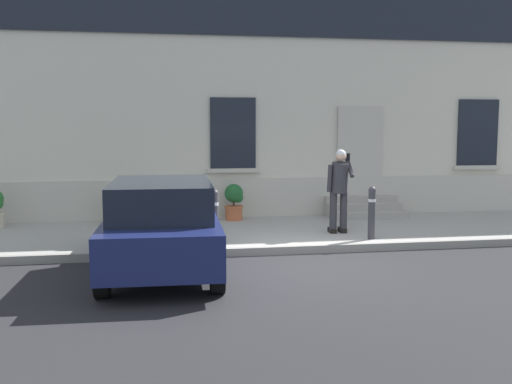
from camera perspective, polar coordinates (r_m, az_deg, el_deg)
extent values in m
plane|color=#232326|center=(10.09, 4.07, -7.19)|extent=(80.00, 80.00, 0.00)
cube|color=#99968E|center=(12.75, 1.08, -3.95)|extent=(24.00, 3.60, 0.15)
cube|color=gray|center=(10.96, 2.90, -5.67)|extent=(24.00, 0.12, 0.15)
cube|color=beige|center=(15.07, -0.71, 11.68)|extent=(24.00, 1.40, 7.50)
cube|color=#BCB7A8|center=(14.41, -0.24, -0.83)|extent=(24.00, 0.08, 1.10)
cube|color=#1E472D|center=(14.98, 10.01, 3.69)|extent=(1.00, 0.08, 2.10)
cube|color=#BCB7A8|center=(14.96, 10.04, 3.88)|extent=(1.16, 0.06, 2.24)
cube|color=black|center=(14.21, -2.25, 5.74)|extent=(1.10, 0.06, 1.70)
cube|color=#BCB7A8|center=(14.22, -2.22, 2.11)|extent=(1.30, 0.12, 0.10)
cube|color=black|center=(16.32, 20.74, 5.42)|extent=(1.10, 0.06, 1.70)
cube|color=#BCB7A8|center=(16.33, 20.66, 2.26)|extent=(1.30, 0.12, 0.10)
cube|color=black|center=(14.56, -0.24, 17.64)|extent=(16.80, 0.06, 1.40)
cube|color=#9E998E|center=(14.40, 10.93, -2.23)|extent=(1.84, 0.32, 0.16)
cube|color=#9E998E|center=(14.69, 10.50, -1.74)|extent=(1.84, 0.32, 0.32)
cube|color=#9E998E|center=(14.97, 10.09, -1.27)|extent=(1.84, 0.32, 0.48)
cube|color=#161E4C|center=(9.71, -9.09, -4.05)|extent=(1.88, 4.06, 0.64)
cube|color=black|center=(9.47, -9.17, -0.64)|extent=(1.62, 2.45, 0.56)
cube|color=black|center=(11.73, -8.86, -3.32)|extent=(1.66, 0.16, 0.20)
cube|color=yellow|center=(11.70, -8.87, -2.45)|extent=(0.52, 0.04, 0.12)
cube|color=#B21414|center=(11.70, -12.59, -1.25)|extent=(0.16, 0.05, 0.18)
cube|color=#B21414|center=(11.67, -5.18, -1.14)|extent=(0.16, 0.05, 0.18)
cube|color=#161E4C|center=(11.37, -8.94, 0.03)|extent=(1.49, 0.11, 0.60)
cylinder|color=black|center=(8.47, -14.70, -7.95)|extent=(0.22, 0.61, 0.60)
cylinder|color=black|center=(8.42, -3.79, -7.83)|extent=(0.22, 0.61, 0.60)
cylinder|color=black|center=(11.19, -12.99, -4.41)|extent=(0.22, 0.61, 0.60)
cylinder|color=black|center=(11.15, -4.81, -4.30)|extent=(0.22, 0.61, 0.60)
cylinder|color=#333338|center=(11.77, 11.17, -2.22)|extent=(0.14, 0.14, 0.95)
sphere|color=#333338|center=(11.71, 11.22, 0.17)|extent=(0.15, 0.15, 0.15)
cylinder|color=silver|center=(11.73, 11.20, -0.80)|extent=(0.15, 0.15, 0.06)
cylinder|color=#333338|center=(11.06, -4.03, -2.67)|extent=(0.14, 0.14, 0.95)
sphere|color=#333338|center=(10.99, -4.05, -0.12)|extent=(0.15, 0.15, 0.15)
cylinder|color=silver|center=(11.02, -4.04, -1.16)|extent=(0.15, 0.15, 0.06)
cylinder|color=#2D2D33|center=(12.28, 7.51, -1.92)|extent=(0.15, 0.15, 0.82)
cube|color=black|center=(12.40, 7.40, -3.71)|extent=(0.12, 0.28, 0.10)
cylinder|color=#2D2D33|center=(12.35, 8.49, -1.89)|extent=(0.15, 0.15, 0.82)
cube|color=black|center=(12.47, 8.37, -3.67)|extent=(0.12, 0.28, 0.10)
cylinder|color=#2D2D33|center=(12.19, 8.11, 1.41)|extent=(0.34, 0.42, 0.66)
sphere|color=tan|center=(12.10, 8.24, 3.48)|extent=(0.22, 0.22, 0.22)
sphere|color=silver|center=(12.10, 8.24, 3.62)|extent=(0.21, 0.21, 0.21)
cylinder|color=#2D2D33|center=(12.09, 7.17, 1.32)|extent=(0.09, 0.17, 0.57)
cylinder|color=#2D2D33|center=(12.20, 9.07, 2.37)|extent=(0.09, 0.43, 0.41)
cube|color=black|center=(12.13, 8.94, 3.38)|extent=(0.07, 0.02, 0.15)
cylinder|color=#606B38|center=(13.75, -13.17, -2.32)|extent=(0.40, 0.40, 0.34)
cylinder|color=#606B38|center=(13.73, -13.19, -1.74)|extent=(0.44, 0.44, 0.05)
cylinder|color=#47331E|center=(13.71, -13.20, -1.12)|extent=(0.04, 0.04, 0.24)
sphere|color=#387F33|center=(13.68, -13.22, -0.37)|extent=(0.44, 0.44, 0.44)
sphere|color=#387F33|center=(13.64, -12.81, -0.81)|extent=(0.24, 0.24, 0.24)
cylinder|color=#B25B38|center=(13.93, -2.17, -2.04)|extent=(0.40, 0.40, 0.34)
cylinder|color=#B25B38|center=(13.91, -2.17, -1.47)|extent=(0.44, 0.44, 0.05)
cylinder|color=#47331E|center=(13.89, -2.18, -0.86)|extent=(0.04, 0.04, 0.24)
sphere|color=#1E5628|center=(13.87, -2.18, -0.12)|extent=(0.44, 0.44, 0.44)
sphere|color=#1E5628|center=(13.84, -1.74, -0.55)|extent=(0.24, 0.24, 0.24)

